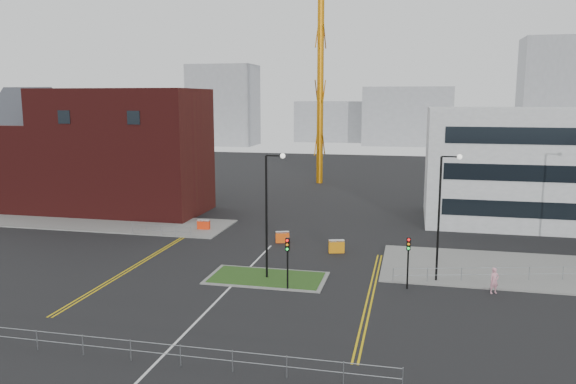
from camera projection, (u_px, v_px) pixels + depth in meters
The scene contains 28 objects.
ground at pixel (200, 318), 33.57m from camera, with size 200.00×200.00×0.00m, color black.
pavement_left at pixel (99, 222), 59.06m from camera, with size 28.00×8.00×0.12m, color slate.
pavement_right at pixel (544, 272), 42.27m from camera, with size 24.00×10.00×0.12m, color slate.
island_kerb at pixel (267, 278), 40.83m from camera, with size 8.60×4.60×0.08m, color slate.
grass_island at pixel (267, 278), 40.83m from camera, with size 8.00×4.00×0.12m, color #234617.
brick_building at pixel (101, 152), 64.35m from camera, with size 24.20×10.07×14.24m.
office_block at pixel (551, 167), 57.72m from camera, with size 25.00×12.20×12.00m.
tower_crane at pixel (361, 13), 80.98m from camera, with size 52.88×5.75×36.20m.
streetlamp_island at pixel (269, 206), 39.89m from camera, with size 1.46×0.36×9.18m.
streetlamp_right_near at pixel (442, 208), 39.22m from camera, with size 1.46×0.36×9.18m.
traffic_light_island at pixel (288, 253), 38.04m from camera, with size 0.28×0.33×3.65m.
traffic_light_right at pixel (408, 253), 38.23m from camera, with size 0.28×0.33×3.65m.
railing_front at pixel (155, 348), 27.67m from camera, with size 24.05×0.05×1.10m.
railing_left at pixel (161, 229), 53.15m from camera, with size 6.05×0.05×1.10m.
railing_right at pixel (529, 271), 40.07m from camera, with size 19.05×5.05×1.10m.
centre_line at pixel (212, 306), 35.50m from camera, with size 0.15×30.00×0.01m, color silver.
yellow_left_a at pixel (141, 261), 45.14m from camera, with size 0.12×24.00×0.01m, color gold.
yellow_left_b at pixel (145, 261), 45.08m from camera, with size 0.12×24.00×0.01m, color gold.
yellow_right_a at pixel (368, 296), 37.29m from camera, with size 0.12×20.00×0.01m, color gold.
yellow_right_b at pixel (373, 296), 37.22m from camera, with size 0.12×20.00×0.01m, color gold.
skyline_a at pixel (224, 105), 155.87m from camera, with size 18.00×12.00×22.00m, color gray.
skyline_b at pixel (407, 116), 155.17m from camera, with size 24.00×12.00×16.00m, color gray.
skyline_c at pixel (549, 94), 141.79m from camera, with size 14.00×12.00×28.00m, color gray.
skyline_d at pixel (347, 121), 169.02m from camera, with size 30.00×12.00×12.00m, color gray.
pedestrian at pixel (494, 281), 37.61m from camera, with size 0.65×0.43×1.78m, color pink.
barrier_left at pixel (204, 225), 55.66m from camera, with size 1.26×0.48×1.04m.
barrier_mid at pixel (282, 237), 50.93m from camera, with size 1.29×0.77×1.03m.
barrier_right at pixel (336, 246), 47.57m from camera, with size 1.38×0.79×1.11m.
Camera 1 is at (12.11, -29.94, 12.98)m, focal length 35.00 mm.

